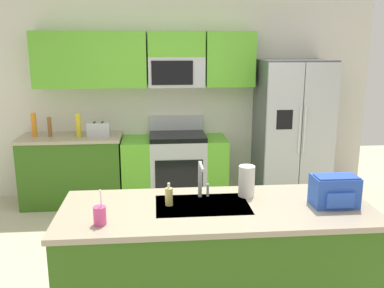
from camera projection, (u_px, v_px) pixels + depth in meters
ground_plane at (195, 267)px, 3.95m from camera, size 9.00×9.00×0.00m
kitchen_wall_unit at (170, 88)px, 5.61m from camera, size 5.20×0.43×2.60m
back_counter at (73, 170)px, 5.46m from camera, size 1.28×0.63×0.90m
range_oven at (175, 168)px, 5.58m from camera, size 1.36×0.61×1.10m
refrigerator at (292, 131)px, 5.53m from camera, size 0.90×0.76×1.85m
island_counter at (216, 263)px, 3.14m from camera, size 2.26×0.87×0.90m
toaster at (99, 129)px, 5.32m from camera, size 0.28×0.16×0.18m
pepper_mill at (50, 127)px, 5.31m from camera, size 0.05×0.05×0.25m
bottle_orange at (34, 125)px, 5.31m from camera, size 0.06×0.06×0.30m
bottle_yellow at (78, 125)px, 5.28m from camera, size 0.06×0.06×0.30m
sink_faucet at (201, 177)px, 3.17m from camera, size 0.08×0.21×0.28m
drink_cup_pink at (100, 215)px, 2.72m from camera, size 0.08×0.08×0.24m
soap_dispenser at (169, 196)px, 3.05m from camera, size 0.06×0.06×0.17m
paper_towel_roll at (247, 181)px, 3.22m from camera, size 0.12×0.12×0.24m
backpack at (335, 190)px, 3.03m from camera, size 0.32×0.22×0.23m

